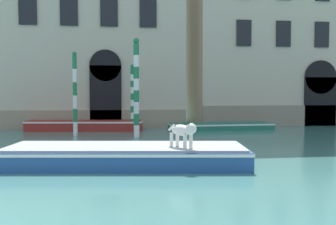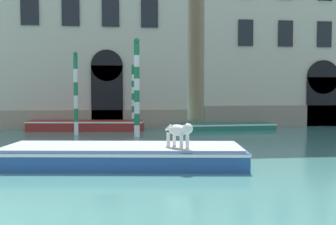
# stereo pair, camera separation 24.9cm
# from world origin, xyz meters

# --- Properties ---
(palazzo_left) EXTENTS (11.05, 6.13, 13.53)m
(palazzo_left) POSITION_xyz_m (1.54, 19.85, 6.75)
(palazzo_left) COLOR #BCB29E
(palazzo_left) RESTS_ON ground_plane
(boat_foreground) EXTENTS (7.14, 3.18, 0.58)m
(boat_foreground) POSITION_xyz_m (3.21, 5.37, 0.31)
(boat_foreground) COLOR #234C8C
(boat_foreground) RESTS_ON ground_plane
(dog_on_deck) EXTENTS (0.68, 0.95, 0.71)m
(dog_on_deck) POSITION_xyz_m (4.75, 4.69, 1.05)
(dog_on_deck) COLOR silver
(dog_on_deck) RESTS_ON boat_foreground
(boat_moored_near_palazzo) EXTENTS (6.32, 2.13, 0.55)m
(boat_moored_near_palazzo) POSITION_xyz_m (1.31, 15.67, 0.29)
(boat_moored_near_palazzo) COLOR maroon
(boat_moored_near_palazzo) RESTS_ON ground_plane
(boat_moored_far) EXTENTS (5.80, 1.87, 0.36)m
(boat_moored_far) POSITION_xyz_m (8.76, 15.28, 0.19)
(boat_moored_far) COLOR #1E6651
(boat_moored_far) RESTS_ON ground_plane
(mooring_pole_0) EXTENTS (0.21, 0.21, 3.54)m
(mooring_pole_0) POSITION_xyz_m (3.85, 14.97, 1.79)
(mooring_pole_0) COLOR white
(mooring_pole_0) RESTS_ON ground_plane
(mooring_pole_1) EXTENTS (0.21, 0.21, 4.04)m
(mooring_pole_1) POSITION_xyz_m (1.01, 13.61, 2.04)
(mooring_pole_1) COLOR white
(mooring_pole_1) RESTS_ON ground_plane
(mooring_pole_2) EXTENTS (0.27, 0.27, 4.60)m
(mooring_pole_2) POSITION_xyz_m (3.92, 12.48, 2.32)
(mooring_pole_2) COLOR white
(mooring_pole_2) RESTS_ON ground_plane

